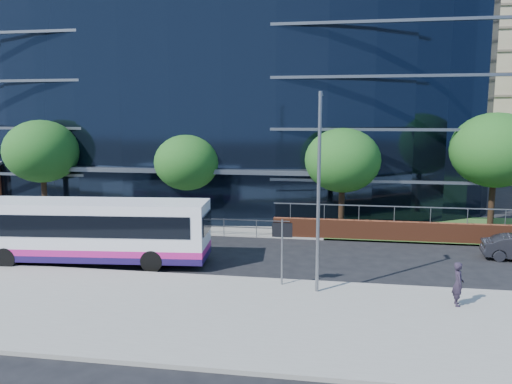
% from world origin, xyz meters
% --- Properties ---
extents(ground, '(200.00, 200.00, 0.00)m').
position_xyz_m(ground, '(0.00, 0.00, 0.00)').
color(ground, black).
rests_on(ground, ground).
extents(pavement_near, '(80.00, 8.00, 0.15)m').
position_xyz_m(pavement_near, '(0.00, -5.00, 0.07)').
color(pavement_near, gray).
rests_on(pavement_near, ground).
extents(kerb, '(80.00, 0.25, 0.16)m').
position_xyz_m(kerb, '(0.00, -1.00, 0.08)').
color(kerb, gray).
rests_on(kerb, ground).
extents(yellow_line_outer, '(80.00, 0.08, 0.01)m').
position_xyz_m(yellow_line_outer, '(0.00, -0.80, 0.01)').
color(yellow_line_outer, gold).
rests_on(yellow_line_outer, ground).
extents(yellow_line_inner, '(80.00, 0.08, 0.01)m').
position_xyz_m(yellow_line_inner, '(0.00, -0.65, 0.01)').
color(yellow_line_inner, gold).
rests_on(yellow_line_inner, ground).
extents(far_forecourt, '(50.00, 8.00, 0.10)m').
position_xyz_m(far_forecourt, '(-6.00, 11.00, 0.05)').
color(far_forecourt, gray).
rests_on(far_forecourt, ground).
extents(glass_office, '(44.00, 23.10, 16.00)m').
position_xyz_m(glass_office, '(-4.00, 20.85, 8.00)').
color(glass_office, black).
rests_on(glass_office, ground).
extents(guard_railings, '(24.00, 0.05, 1.10)m').
position_xyz_m(guard_railings, '(-8.00, 7.00, 0.82)').
color(guard_railings, slate).
rests_on(guard_railings, ground).
extents(street_sign, '(0.85, 0.09, 2.80)m').
position_xyz_m(street_sign, '(4.50, -1.59, 2.15)').
color(street_sign, slate).
rests_on(street_sign, pavement_near).
extents(tree_far_a, '(4.95, 4.95, 6.98)m').
position_xyz_m(tree_far_a, '(-13.00, 9.00, 4.86)').
color(tree_far_a, black).
rests_on(tree_far_a, ground).
extents(tree_far_b, '(4.29, 4.29, 6.05)m').
position_xyz_m(tree_far_b, '(-3.00, 9.50, 4.21)').
color(tree_far_b, black).
rests_on(tree_far_b, ground).
extents(tree_far_c, '(4.62, 4.62, 6.51)m').
position_xyz_m(tree_far_c, '(7.00, 9.00, 4.54)').
color(tree_far_c, black).
rests_on(tree_far_c, ground).
extents(tree_far_d, '(5.28, 5.28, 7.44)m').
position_xyz_m(tree_far_d, '(16.00, 10.00, 5.19)').
color(tree_far_d, black).
rests_on(tree_far_d, ground).
extents(tree_dist_e, '(4.62, 4.62, 6.51)m').
position_xyz_m(tree_dist_e, '(24.00, 40.00, 4.54)').
color(tree_dist_e, black).
rests_on(tree_dist_e, ground).
extents(streetlight_east, '(0.15, 0.77, 8.00)m').
position_xyz_m(streetlight_east, '(6.00, -2.17, 4.44)').
color(streetlight_east, slate).
rests_on(streetlight_east, pavement_near).
extents(city_bus, '(11.71, 3.72, 3.12)m').
position_xyz_m(city_bus, '(-5.05, 0.46, 1.65)').
color(city_bus, white).
rests_on(city_bus, ground).
extents(pedestrian, '(0.40, 0.61, 1.67)m').
position_xyz_m(pedestrian, '(11.28, -2.86, 0.99)').
color(pedestrian, '#251D2C').
rests_on(pedestrian, pavement_near).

